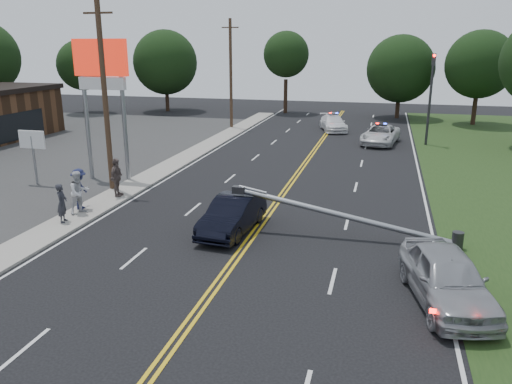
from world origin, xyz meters
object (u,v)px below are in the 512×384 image
(utility_pole_far, at_px, (231,74))
(crashed_sedan, at_px, (233,215))
(bystander_c, at_px, (80,189))
(bystander_d, at_px, (117,177))
(pylon_sign, at_px, (102,76))
(emergency_a, at_px, (380,135))
(traffic_signal, at_px, (431,91))
(bystander_b, at_px, (79,192))
(fallen_streetlight, at_px, (356,218))
(utility_pole_mid, at_px, (105,97))
(bystander_a, at_px, (62,203))
(emergency_b, at_px, (333,123))
(waiting_sedan, at_px, (447,277))
(small_sign, at_px, (32,144))

(utility_pole_far, bearing_deg, crashed_sedan, -72.63)
(bystander_c, height_order, bystander_d, bystander_d)
(pylon_sign, distance_m, emergency_a, 22.35)
(traffic_signal, bearing_deg, bystander_c, -128.35)
(bystander_b, bearing_deg, fallen_streetlight, -61.79)
(fallen_streetlight, xyz_separation_m, utility_pole_mid, (-13.39, 4.00, 4.17))
(crashed_sedan, bearing_deg, bystander_a, -167.51)
(crashed_sedan, relative_size, emergency_a, 0.85)
(bystander_c, bearing_deg, bystander_a, 178.10)
(bystander_c, relative_size, bystander_d, 0.99)
(fallen_streetlight, height_order, emergency_b, fallen_streetlight)
(emergency_a, distance_m, bystander_b, 25.34)
(pylon_sign, height_order, crashed_sedan, pylon_sign)
(utility_pole_mid, xyz_separation_m, bystander_b, (0.77, -4.16, -3.96))
(emergency_a, xyz_separation_m, bystander_a, (-13.23, -22.89, 0.24))
(crashed_sedan, xyz_separation_m, emergency_a, (5.70, 21.86, -0.00))
(waiting_sedan, xyz_separation_m, bystander_d, (-15.36, 7.34, 0.28))
(utility_pole_far, xyz_separation_m, emergency_a, (13.95, -4.52, -4.34))
(pylon_sign, height_order, bystander_c, pylon_sign)
(pylon_sign, distance_m, waiting_sedan, 21.26)
(bystander_c, xyz_separation_m, bystander_d, (0.62, 2.34, 0.01))
(fallen_streetlight, relative_size, emergency_a, 1.74)
(waiting_sedan, xyz_separation_m, bystander_b, (-15.63, 4.44, 0.28))
(utility_pole_far, height_order, emergency_a, utility_pole_far)
(bystander_a, bearing_deg, bystander_c, -6.91)
(crashed_sedan, relative_size, emergency_b, 0.93)
(pylon_sign, distance_m, emergency_b, 24.21)
(crashed_sedan, bearing_deg, emergency_a, 80.12)
(small_sign, xyz_separation_m, utility_pole_far, (4.80, 22.00, 2.75))
(waiting_sedan, bearing_deg, emergency_a, 82.20)
(bystander_b, bearing_deg, bystander_d, 22.19)
(fallen_streetlight, bearing_deg, bystander_a, -173.65)
(pylon_sign, distance_m, bystander_b, 8.12)
(emergency_a, height_order, bystander_d, bystander_d)
(emergency_a, height_order, bystander_c, bystander_c)
(pylon_sign, bearing_deg, traffic_signal, 40.39)
(utility_pole_far, distance_m, waiting_sedan, 34.97)
(pylon_sign, height_order, emergency_b, pylon_sign)
(utility_pole_mid, relative_size, emergency_a, 1.86)
(utility_pole_mid, distance_m, bystander_c, 5.38)
(utility_pole_mid, relative_size, bystander_b, 4.97)
(traffic_signal, bearing_deg, fallen_streetlight, -100.59)
(waiting_sedan, relative_size, bystander_d, 2.48)
(crashed_sedan, bearing_deg, small_sign, 166.16)
(crashed_sedan, xyz_separation_m, waiting_sedan, (8.15, -4.21, 0.09))
(bystander_b, bearing_deg, small_sign, 80.75)
(crashed_sedan, bearing_deg, bystander_c, 179.00)
(traffic_signal, relative_size, fallen_streetlight, 0.75)
(emergency_a, bearing_deg, waiting_sedan, -75.20)
(emergency_a, bearing_deg, bystander_d, -115.14)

